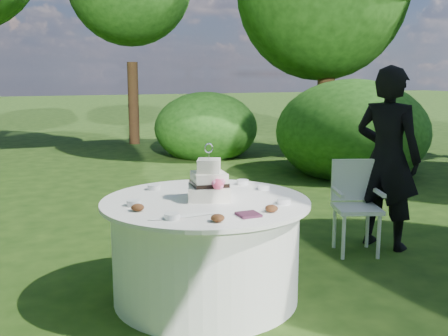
{
  "coord_description": "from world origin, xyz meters",
  "views": [
    {
      "loc": [
        -1.35,
        -3.56,
        1.69
      ],
      "look_at": [
        0.15,
        0.0,
        1.0
      ],
      "focal_mm": 42.0,
      "sensor_mm": 36.0,
      "label": 1
    }
  ],
  "objects_px": {
    "cake": "(209,184)",
    "guest": "(387,158)",
    "chair": "(355,199)",
    "napkins": "(248,215)",
    "table": "(206,249)"
  },
  "relations": [
    {
      "from": "chair",
      "to": "napkins",
      "type": "bearing_deg",
      "value": -148.39
    },
    {
      "from": "napkins",
      "to": "cake",
      "type": "height_order",
      "value": "cake"
    },
    {
      "from": "cake",
      "to": "guest",
      "type": "bearing_deg",
      "value": 11.98
    },
    {
      "from": "guest",
      "to": "table",
      "type": "height_order",
      "value": "guest"
    },
    {
      "from": "guest",
      "to": "napkins",
      "type": "bearing_deg",
      "value": 89.89
    },
    {
      "from": "cake",
      "to": "table",
      "type": "bearing_deg",
      "value": -155.52
    },
    {
      "from": "napkins",
      "to": "table",
      "type": "distance_m",
      "value": 0.67
    },
    {
      "from": "napkins",
      "to": "chair",
      "type": "xyz_separation_m",
      "value": [
        1.6,
        0.99,
        -0.26
      ]
    },
    {
      "from": "napkins",
      "to": "cake",
      "type": "relative_size",
      "value": 0.33
    },
    {
      "from": "table",
      "to": "guest",
      "type": "bearing_deg",
      "value": 12.22
    },
    {
      "from": "guest",
      "to": "table",
      "type": "bearing_deg",
      "value": 75.53
    },
    {
      "from": "cake",
      "to": "chair",
      "type": "relative_size",
      "value": 0.48
    },
    {
      "from": "napkins",
      "to": "guest",
      "type": "xyz_separation_m",
      "value": [
        1.96,
        0.98,
        0.11
      ]
    },
    {
      "from": "chair",
      "to": "cake",
      "type": "bearing_deg",
      "value": -165.36
    },
    {
      "from": "napkins",
      "to": "table",
      "type": "height_order",
      "value": "napkins"
    }
  ]
}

